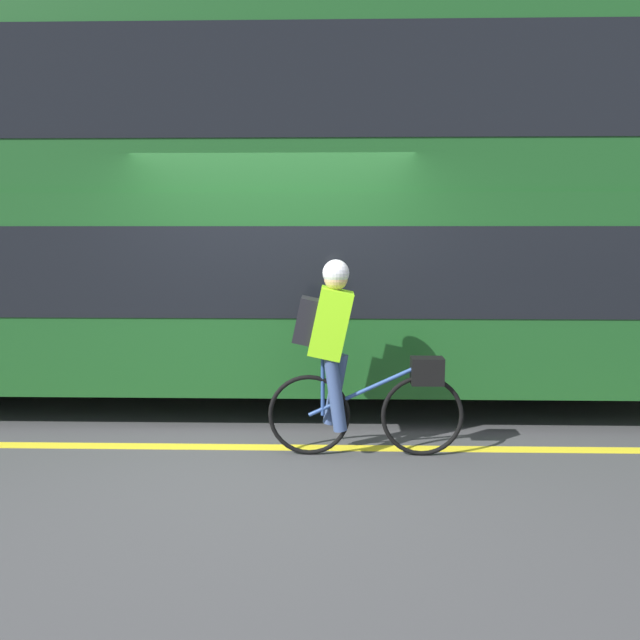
{
  "coord_description": "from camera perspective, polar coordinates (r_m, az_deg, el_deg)",
  "views": [
    {
      "loc": [
        0.56,
        -4.79,
        1.83
      ],
      "look_at": [
        0.42,
        0.96,
        1.0
      ],
      "focal_mm": 35.0,
      "sensor_mm": 36.0,
      "label": 1
    }
  ],
  "objects": [
    {
      "name": "building_facade",
      "position": [
        11.39,
        -1.51,
        19.74
      ],
      "size": [
        60.0,
        0.3,
        8.21
      ],
      "color": "brown",
      "rests_on": "ground_plane"
    },
    {
      "name": "ground_plane",
      "position": [
        5.16,
        -5.02,
        -12.6
      ],
      "size": [
        80.0,
        80.0,
        0.0
      ],
      "primitive_type": "plane",
      "color": "#424244"
    },
    {
      "name": "road_center_line",
      "position": [
        5.42,
        -4.69,
        -11.51
      ],
      "size": [
        50.0,
        0.14,
        0.01
      ],
      "primitive_type": "cube",
      "color": "yellow",
      "rests_on": "ground_plane"
    },
    {
      "name": "bus",
      "position": [
        6.82,
        -6.02,
        10.88
      ],
      "size": [
        9.79,
        2.52,
        3.88
      ],
      "color": "black",
      "rests_on": "ground_plane"
    },
    {
      "name": "cyclist_on_bike",
      "position": [
        5.01,
        2.3,
        -2.89
      ],
      "size": [
        1.59,
        0.32,
        1.6
      ],
      "color": "black",
      "rests_on": "ground_plane"
    },
    {
      "name": "sidewalk_curb",
      "position": [
        9.91,
        -1.84,
        -2.06
      ],
      "size": [
        60.0,
        2.52,
        0.12
      ],
      "color": "gray",
      "rests_on": "ground_plane"
    }
  ]
}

